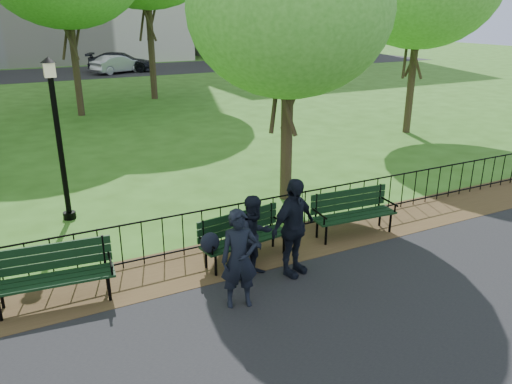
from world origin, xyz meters
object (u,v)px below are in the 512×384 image
park_bench_left_a (53,269)px  tree_near_e (289,10)px  park_bench_main (232,235)px  lamppost (58,135)px  sedan_dark (121,62)px  sedan_silver (118,64)px  person_left (239,259)px  person_mid (255,237)px  person_right (293,228)px  park_bench_right_a (352,208)px

park_bench_left_a → tree_near_e: tree_near_e is taller
park_bench_main → lamppost: bearing=115.6°
tree_near_e → sedan_dark: bearing=84.9°
tree_near_e → sedan_silver: 29.62m
park_bench_left_a → sedan_silver: sedan_silver is taller
park_bench_main → tree_near_e: (2.70, 2.65, 3.98)m
park_bench_main → sedan_dark: bearing=73.0°
person_left → lamppost: bearing=125.9°
person_mid → person_right: bearing=-32.5°
sedan_silver → lamppost: bearing=140.9°
lamppost → tree_near_e: bearing=-12.0°
person_left → park_bench_main: bearing=84.7°
park_bench_left_a → park_bench_right_a: (6.01, -0.04, -0.02)m
park_bench_left_a → sedan_silver: (8.04, 31.79, 0.07)m
park_bench_left_a → sedan_silver: bearing=81.9°
park_bench_main → park_bench_left_a: bearing=169.7°
park_bench_main → person_mid: bearing=-81.8°
tree_near_e → person_mid: bearing=-128.0°
person_left → sedan_silver: bearing=95.3°
park_bench_left_a → person_left: bearing=-22.8°
person_mid → park_bench_left_a: bearing=155.0°
person_left → sedan_silver: person_left is taller
lamppost → person_mid: bearing=-58.7°
tree_near_e → person_left: (-3.18, -3.98, -3.74)m
person_left → person_mid: person_left is taller
park_bench_main → person_left: bearing=-117.6°
person_mid → sedan_silver: (4.73, 32.52, -0.09)m
park_bench_main → person_left: 1.44m
park_bench_main → sedan_silver: bearing=73.5°
sedan_dark → person_right: bearing=-164.7°
park_bench_right_a → person_right: (-2.05, -0.94, 0.33)m
person_mid → sedan_dark: size_ratio=0.31×
park_bench_right_a → person_left: bearing=-152.6°
tree_near_e → person_mid: size_ratio=4.28×
park_bench_main → lamppost: lamppost is taller
lamppost → person_right: size_ratio=2.00×
tree_near_e → person_right: 5.39m
park_bench_right_a → person_left: person_left is taller
sedan_silver → person_right: bearing=148.4°
tree_near_e → sedan_silver: (2.19, 29.28, -3.90)m
lamppost → tree_near_e: 5.89m
lamppost → sedan_silver: bearing=75.4°
park_bench_main → sedan_dark: 33.50m
person_mid → tree_near_e: bearing=39.5°
park_bench_main → person_right: 1.21m
sedan_silver → park_bench_main: bearing=146.8°
park_bench_right_a → sedan_silver: bearing=90.5°
park_bench_main → lamppost: 4.70m
person_left → person_right: (1.30, 0.50, 0.08)m
park_bench_right_a → sedan_dark: bearing=89.7°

